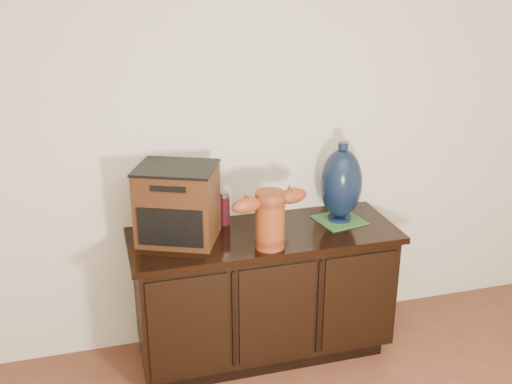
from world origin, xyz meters
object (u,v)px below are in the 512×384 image
object	(u,v)px
lamp_base	(341,184)
spray_can	(224,208)
sideboard	(264,292)
terracotta_vessel	(270,216)
tv_radio	(178,204)

from	to	relation	value
lamp_base	spray_can	bearing A→B (deg)	168.59
sideboard	lamp_base	size ratio (longest dim) A/B	3.23
terracotta_vessel	spray_can	size ratio (longest dim) A/B	2.23
sideboard	terracotta_vessel	distance (m)	0.57
terracotta_vessel	spray_can	xyz separation A→B (m)	(-0.16, 0.35, -0.08)
tv_radio	lamp_base	distance (m)	0.91
tv_radio	sideboard	bearing A→B (deg)	17.64
sideboard	spray_can	xyz separation A→B (m)	(-0.18, 0.17, 0.46)
terracotta_vessel	spray_can	world-z (taller)	terracotta_vessel
sideboard	lamp_base	bearing A→B (deg)	5.35
terracotta_vessel	tv_radio	world-z (taller)	tv_radio
tv_radio	spray_can	world-z (taller)	tv_radio
spray_can	sideboard	bearing A→B (deg)	-43.35
sideboard	tv_radio	distance (m)	0.73
sideboard	terracotta_vessel	bearing A→B (deg)	-96.94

